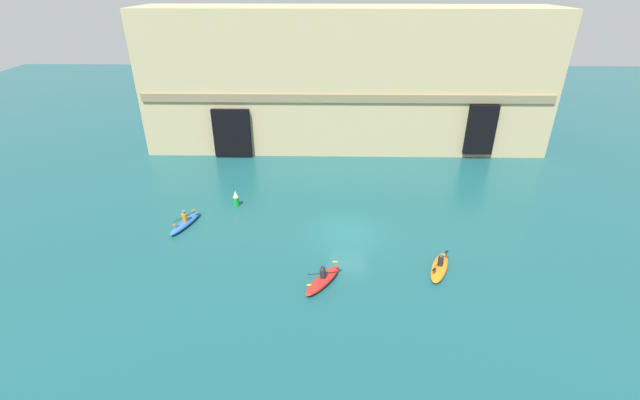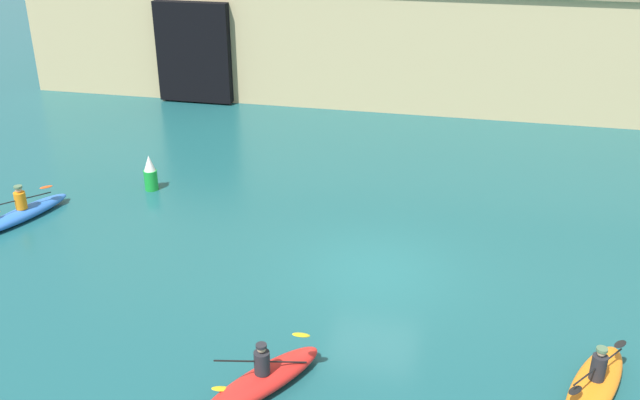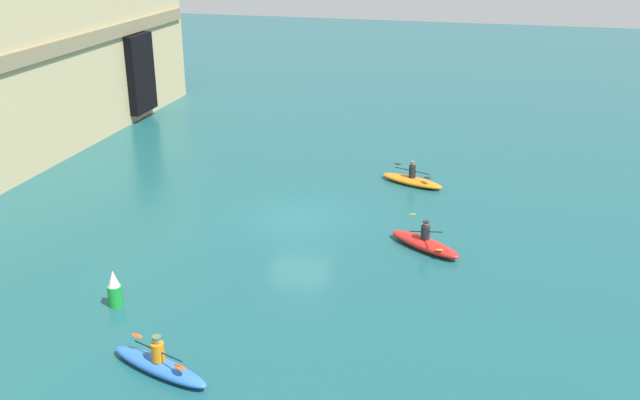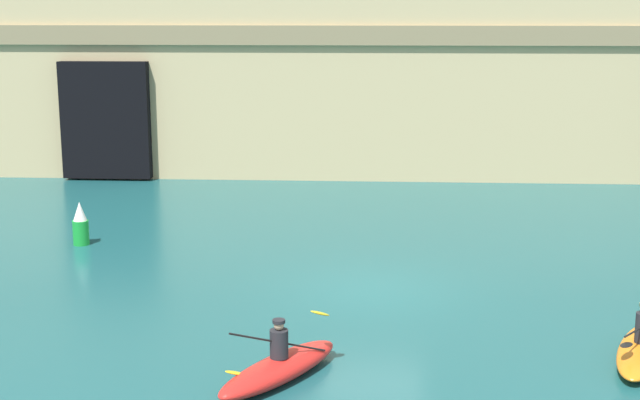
# 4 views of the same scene
# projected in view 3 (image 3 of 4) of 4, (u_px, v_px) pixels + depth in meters

# --- Properties ---
(ground_plane) EXTENTS (120.00, 120.00, 0.00)m
(ground_plane) POSITION_uv_depth(u_px,v_px,m) (300.00, 218.00, 29.03)
(ground_plane) COLOR #195156
(kayak_red) EXTENTS (2.34, 3.03, 1.17)m
(kayak_red) POSITION_uv_depth(u_px,v_px,m) (425.00, 243.00, 26.25)
(kayak_red) COLOR red
(kayak_red) RESTS_ON ground
(kayak_blue) EXTENTS (1.68, 3.37, 1.13)m
(kayak_blue) POSITION_uv_depth(u_px,v_px,m) (159.00, 365.00, 19.14)
(kayak_blue) COLOR blue
(kayak_blue) RESTS_ON ground
(kayak_orange) EXTENTS (1.94, 3.17, 1.11)m
(kayak_orange) POSITION_uv_depth(u_px,v_px,m) (412.00, 180.00, 32.65)
(kayak_orange) COLOR orange
(kayak_orange) RESTS_ON ground
(marker_buoy) EXTENTS (0.45, 0.45, 1.23)m
(marker_buoy) POSITION_uv_depth(u_px,v_px,m) (115.00, 290.00, 22.33)
(marker_buoy) COLOR green
(marker_buoy) RESTS_ON ground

